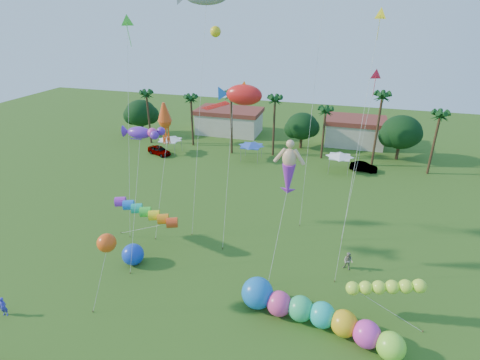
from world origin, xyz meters
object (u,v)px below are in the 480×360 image
(spectator_a, at_px, (3,307))
(car_a, at_px, (159,150))
(blue_ball, at_px, (133,254))
(caterpillar_inflatable, at_px, (312,313))
(spectator_b, at_px, (348,261))
(car_b, at_px, (364,167))

(spectator_a, bearing_deg, car_a, 88.82)
(spectator_a, bearing_deg, blue_ball, 44.96)
(caterpillar_inflatable, distance_m, blue_ball, 17.76)
(spectator_b, relative_size, caterpillar_inflatable, 0.14)
(blue_ball, bearing_deg, caterpillar_inflatable, -9.51)
(car_a, relative_size, spectator_b, 2.40)
(caterpillar_inflatable, bearing_deg, blue_ball, -177.71)
(caterpillar_inflatable, height_order, blue_ball, caterpillar_inflatable)
(blue_ball, bearing_deg, car_a, 112.82)
(car_a, xyz_separation_m, blue_ball, (11.70, -27.80, 0.30))
(spectator_b, height_order, caterpillar_inflatable, caterpillar_inflatable)
(spectator_a, height_order, spectator_b, spectator_b)
(car_b, xyz_separation_m, spectator_b, (-1.59, -25.23, 0.25))
(car_b, bearing_deg, car_a, 99.24)
(car_a, xyz_separation_m, caterpillar_inflatable, (29.21, -30.73, 0.35))
(car_a, bearing_deg, blue_ball, -135.93)
(spectator_b, bearing_deg, caterpillar_inflatable, -87.72)
(caterpillar_inflatable, bearing_deg, car_b, 94.68)
(spectator_b, distance_m, blue_ball, 20.66)
(spectator_b, relative_size, blue_ball, 0.88)
(car_a, bearing_deg, spectator_b, -104.49)
(spectator_b, bearing_deg, car_a, 164.47)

